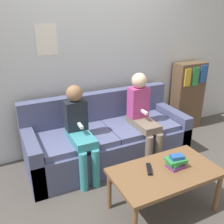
{
  "coord_description": "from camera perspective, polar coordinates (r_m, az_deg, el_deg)",
  "views": [
    {
      "loc": [
        -1.18,
        -2.07,
        1.84
      ],
      "look_at": [
        0.0,
        0.37,
        0.71
      ],
      "focal_mm": 40.0,
      "sensor_mm": 36.0,
      "label": 1
    }
  ],
  "objects": [
    {
      "name": "ground_plane",
      "position": [
        3.01,
        3.21,
        -15.18
      ],
      "size": [
        10.0,
        10.0,
        0.0
      ],
      "primitive_type": "plane",
      "color": "#4C4742"
    },
    {
      "name": "person_left",
      "position": [
        2.8,
        -7.41,
        -3.74
      ],
      "size": [
        0.24,
        0.55,
        1.08
      ],
      "color": "teal",
      "rests_on": "ground_plane"
    },
    {
      "name": "person_right",
      "position": [
        3.12,
        6.99,
        -0.35
      ],
      "size": [
        0.24,
        0.55,
        1.13
      ],
      "color": "#756656",
      "rests_on": "ground_plane"
    },
    {
      "name": "wall_back",
      "position": [
        3.33,
        -4.81,
        13.13
      ],
      "size": [
        8.0,
        0.06,
        2.6
      ],
      "color": "silver",
      "rests_on": "ground_plane"
    },
    {
      "name": "coffee_table",
      "position": [
        2.45,
        11.99,
        -13.89
      ],
      "size": [
        1.0,
        0.56,
        0.45
      ],
      "color": "brown",
      "rests_on": "ground_plane"
    },
    {
      "name": "couch",
      "position": [
        3.24,
        -1.08,
        -6.24
      ],
      "size": [
        2.04,
        0.79,
        0.83
      ],
      "color": "#4C5175",
      "rests_on": "ground_plane"
    },
    {
      "name": "tv_remote",
      "position": [
        2.4,
        8.5,
        -12.78
      ],
      "size": [
        0.11,
        0.17,
        0.02
      ],
      "rotation": [
        0.0,
        0.0,
        -0.47
      ],
      "color": "black",
      "rests_on": "coffee_table"
    },
    {
      "name": "bookshelf",
      "position": [
        4.19,
        16.76,
        3.56
      ],
      "size": [
        0.5,
        0.27,
        1.08
      ],
      "color": "brown",
      "rests_on": "ground_plane"
    },
    {
      "name": "book_stack",
      "position": [
        2.46,
        14.42,
        -10.94
      ],
      "size": [
        0.2,
        0.15,
        0.13
      ],
      "color": "#7A3389",
      "rests_on": "coffee_table"
    }
  ]
}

